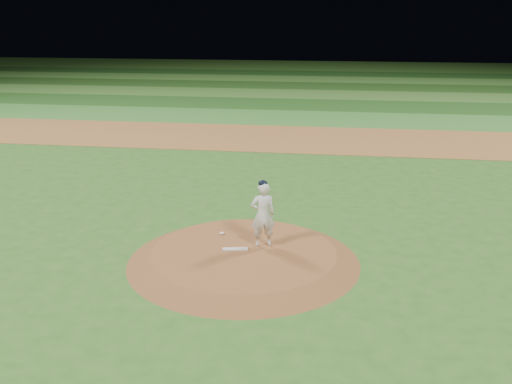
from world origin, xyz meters
The scene contains 12 objects.
ground centered at (0.00, 0.00, 0.00)m, with size 120.00×120.00×0.00m, color #2E611F.
infield_dirt_band centered at (0.00, 14.00, 0.01)m, with size 70.00×6.00×0.02m, color #97602F.
outfield_stripe_0 centered at (0.00, 19.50, 0.01)m, with size 70.00×5.00×0.02m, color #36792C.
outfield_stripe_1 centered at (0.00, 24.50, 0.01)m, with size 70.00×5.00×0.02m, color #1E4F19.
outfield_stripe_2 centered at (0.00, 29.50, 0.01)m, with size 70.00×5.00×0.02m, color #3C7129.
outfield_stripe_3 centered at (0.00, 34.50, 0.01)m, with size 70.00×5.00×0.02m, color #1F4817.
outfield_stripe_4 centered at (0.00, 39.50, 0.01)m, with size 70.00×5.00×0.02m, color #3C752A.
outfield_stripe_5 centered at (0.00, 44.50, 0.01)m, with size 70.00×5.00×0.02m, color #1B4717.
pitchers_mound centered at (0.00, 0.00, 0.12)m, with size 5.50×5.50×0.25m, color brown.
pitching_rubber centered at (-0.21, 0.06, 0.27)m, with size 0.60×0.15×0.03m, color silver.
rosin_bag centered at (-0.73, 0.97, 0.28)m, with size 0.12×0.12×0.07m, color silver.
pitcher_on_mound centered at (0.40, 0.41, 1.06)m, with size 0.67×0.54×1.65m.
Camera 1 is at (2.13, -12.27, 5.63)m, focal length 40.00 mm.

